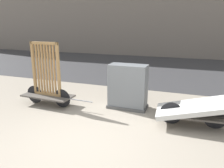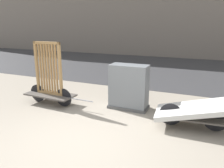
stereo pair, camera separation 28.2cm
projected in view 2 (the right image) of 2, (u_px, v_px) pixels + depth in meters
ground_plane at (81, 142)px, 4.33m from camera, size 60.00×60.00×0.00m
road_strip at (162, 68)px, 11.63m from camera, size 56.00×8.47×0.01m
bike_cart_with_bedframe at (50, 84)px, 6.30m from camera, size 2.19×0.70×1.81m
bike_cart_with_mattress at (193, 111)px, 4.85m from camera, size 2.29×1.03×0.70m
utility_cabinet at (129, 88)px, 5.98m from camera, size 1.09×0.55×1.23m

